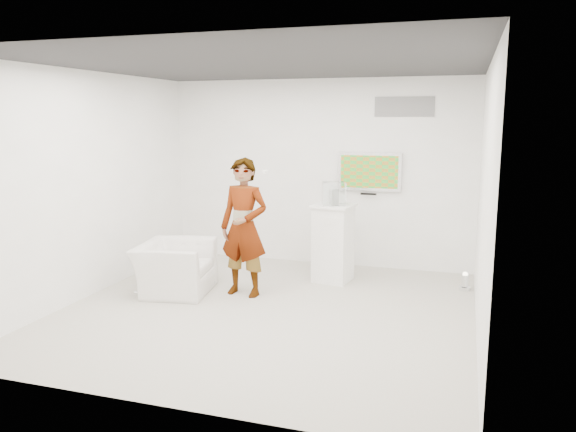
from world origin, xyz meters
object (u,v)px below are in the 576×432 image
(tv, at_px, (369,172))
(person, at_px, (244,227))
(armchair, at_px, (175,267))
(floor_uplight, at_px, (465,282))
(pedestal, at_px, (333,243))

(tv, bearing_deg, person, -125.37)
(armchair, bearing_deg, floor_uplight, -80.79)
(person, relative_size, floor_uplight, 7.52)
(person, distance_m, armchair, 1.14)
(tv, height_order, pedestal, tv)
(tv, distance_m, person, 2.43)
(person, bearing_deg, floor_uplight, 27.39)
(person, xyz_separation_m, pedestal, (1.00, 1.00, -0.36))
(pedestal, bearing_deg, person, -134.86)
(armchair, bearing_deg, tv, -57.17)
(tv, relative_size, pedestal, 0.88)
(floor_uplight, bearing_deg, tv, 151.73)
(tv, relative_size, floor_uplight, 4.03)
(tv, bearing_deg, pedestal, -111.57)
(tv, distance_m, floor_uplight, 2.23)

